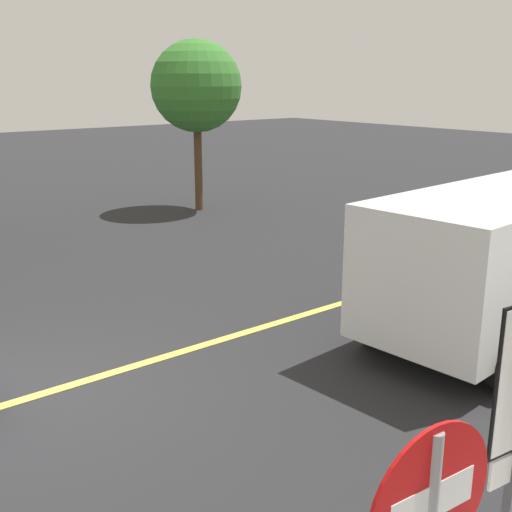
% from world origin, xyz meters
% --- Properties ---
extents(ground_plane, '(80.00, 80.00, 0.00)m').
position_xyz_m(ground_plane, '(0.00, 0.00, 0.00)').
color(ground_plane, '#262628').
extents(lane_marking_centre, '(28.00, 0.16, 0.01)m').
position_xyz_m(lane_marking_centre, '(3.00, 0.00, 0.01)').
color(lane_marking_centre, '#E0D14C').
extents(white_van, '(5.34, 2.59, 2.20)m').
position_xyz_m(white_van, '(6.42, -2.39, 1.27)').
color(white_van, white).
rests_on(white_van, ground_plane).
extents(tree_centre_verge, '(2.57, 2.57, 4.83)m').
position_xyz_m(tree_centre_verge, '(8.06, 8.36, 3.52)').
color(tree_centre_verge, '#513823').
rests_on(tree_centre_verge, ground_plane).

